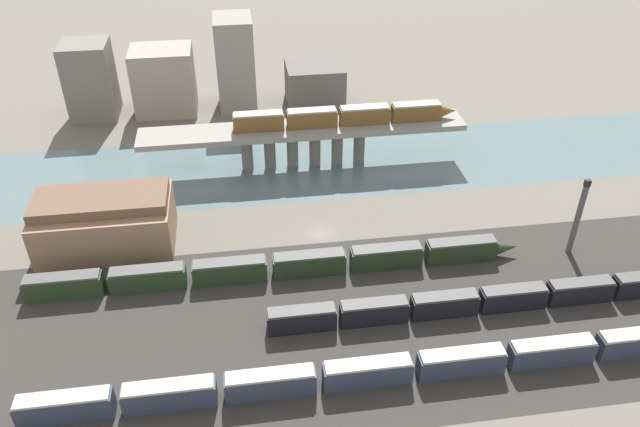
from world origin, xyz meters
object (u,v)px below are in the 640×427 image
at_px(warehouse_building, 105,222).
at_px(train_yard_mid, 486,300).
at_px(train_yard_near, 424,366).
at_px(train_on_bridge, 344,116).
at_px(train_yard_far, 278,266).
at_px(signal_tower, 578,218).

bearing_deg(warehouse_building, train_yard_mid, -23.33).
xyz_separation_m(train_yard_near, warehouse_building, (-48.25, 38.68, 3.01)).
xyz_separation_m(train_on_bridge, train_yard_mid, (14.06, -50.60, -9.45)).
bearing_deg(train_on_bridge, warehouse_building, -153.43).
bearing_deg(train_on_bridge, train_yard_far, -115.67).
relative_size(train_yard_near, train_yard_mid, 1.57).
height_order(train_yard_far, signal_tower, signal_tower).
bearing_deg(train_yard_far, train_on_bridge, 64.33).
distance_m(train_yard_near, warehouse_building, 61.91).
bearing_deg(train_on_bridge, train_yard_near, -89.61).
bearing_deg(signal_tower, train_yard_far, 179.11).
bearing_deg(signal_tower, warehouse_building, 170.14).
bearing_deg(warehouse_building, train_on_bridge, 26.57).
distance_m(train_yard_far, warehouse_building, 32.88).
distance_m(train_yard_far, signal_tower, 52.93).
xyz_separation_m(train_yard_mid, train_yard_far, (-32.05, 13.18, 0.09)).
bearing_deg(train_yard_near, warehouse_building, 141.28).
relative_size(train_yard_far, signal_tower, 5.57).
bearing_deg(train_yard_mid, warehouse_building, 156.67).
xyz_separation_m(train_on_bridge, train_yard_near, (0.43, -62.59, -9.39)).
distance_m(train_on_bridge, train_yard_far, 42.57).
height_order(train_on_bridge, warehouse_building, train_on_bridge).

